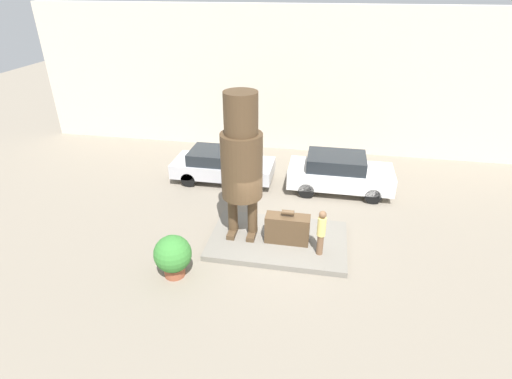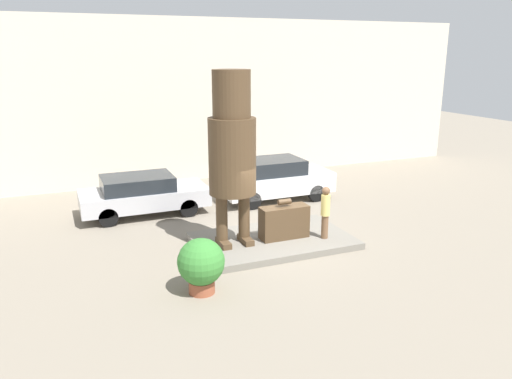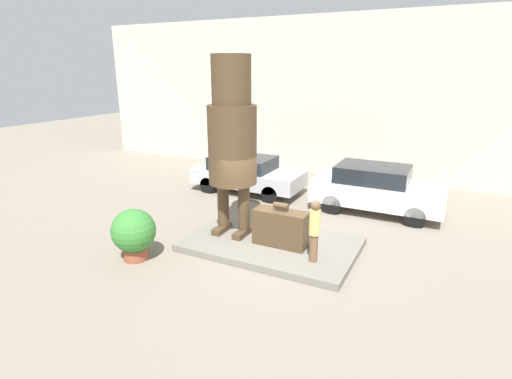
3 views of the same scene
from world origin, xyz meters
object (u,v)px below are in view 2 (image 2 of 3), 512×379
(tourist, at_px, (325,210))
(planter_pot, at_px, (201,264))
(giant_suitcase, at_px, (284,222))
(parked_car_silver, at_px, (143,194))
(parked_car_white, at_px, (275,178))
(statue_figure, at_px, (232,145))

(tourist, xyz_separation_m, planter_pot, (-4.33, -1.63, -0.32))
(giant_suitcase, xyz_separation_m, tourist, (1.12, -0.51, 0.38))
(tourist, bearing_deg, giant_suitcase, 155.59)
(tourist, height_order, parked_car_silver, tourist)
(giant_suitcase, bearing_deg, parked_car_white, 68.94)
(tourist, relative_size, planter_pot, 1.17)
(parked_car_white, bearing_deg, planter_pot, -126.98)
(statue_figure, relative_size, parked_car_white, 1.15)
(parked_car_silver, bearing_deg, giant_suitcase, -52.45)
(planter_pot, bearing_deg, statue_figure, 54.44)
(parked_car_silver, height_order, parked_car_white, parked_car_white)
(statue_figure, height_order, parked_car_white, statue_figure)
(giant_suitcase, height_order, planter_pot, giant_suitcase)
(parked_car_silver, xyz_separation_m, planter_pot, (0.21, -6.59, -0.02))
(statue_figure, relative_size, tourist, 3.11)
(statue_figure, relative_size, giant_suitcase, 3.38)
(parked_car_silver, xyz_separation_m, parked_car_white, (5.11, -0.08, 0.09))
(giant_suitcase, height_order, parked_car_white, parked_car_white)
(giant_suitcase, bearing_deg, planter_pot, -146.47)
(parked_car_white, bearing_deg, giant_suitcase, -111.06)
(statue_figure, xyz_separation_m, parked_car_white, (3.25, 4.20, -2.25))
(statue_figure, distance_m, tourist, 3.44)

